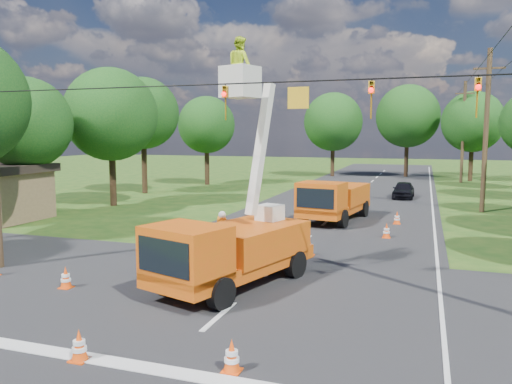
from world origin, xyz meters
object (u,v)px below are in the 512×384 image
(second_truck, at_px, (334,200))
(distant_car, at_px, (403,190))
(traffic_cone_3, at_px, (387,231))
(traffic_cone_4, at_px, (66,278))
(traffic_cone_2, at_px, (309,247))
(tree_far_a, at_px, (333,122))
(traffic_cone_7, at_px, (397,218))
(tree_left_e, at_px, (143,113))
(traffic_cone_0, at_px, (79,346))
(tree_left_f, at_px, (207,125))
(traffic_cone_8, at_px, (273,239))
(pole_right_mid, at_px, (486,130))
(tree_left_c, at_px, (25,123))
(pole_right_far, at_px, (463,131))
(ground_worker, at_px, (222,243))
(tree_far_b, at_px, (408,116))
(bucket_truck, at_px, (231,236))
(tree_left_d, at_px, (111,115))
(traffic_cone_1, at_px, (232,356))
(tree_far_c, at_px, (473,122))

(second_truck, bearing_deg, distant_car, 83.36)
(traffic_cone_3, bearing_deg, traffic_cone_4, -128.97)
(traffic_cone_2, relative_size, tree_far_a, 0.07)
(traffic_cone_7, height_order, tree_left_e, tree_left_e)
(traffic_cone_0, xyz_separation_m, tree_left_f, (-12.98, 35.33, 5.33))
(traffic_cone_8, xyz_separation_m, tree_far_a, (-3.97, 36.66, 5.83))
(second_truck, distance_m, pole_right_mid, 11.11)
(second_truck, relative_size, traffic_cone_4, 9.25)
(traffic_cone_3, height_order, tree_left_c, tree_left_c)
(traffic_cone_2, distance_m, pole_right_mid, 17.23)
(pole_right_far, bearing_deg, ground_worker, -105.03)
(traffic_cone_8, distance_m, tree_far_a, 37.33)
(ground_worker, bearing_deg, second_truck, 55.12)
(tree_left_f, bearing_deg, tree_far_b, 40.12)
(ground_worker, bearing_deg, bucket_truck, -83.86)
(distant_car, xyz_separation_m, pole_right_mid, (4.94, -5.36, 4.47))
(tree_left_d, bearing_deg, tree_left_c, -104.04)
(traffic_cone_8, height_order, tree_left_d, tree_left_d)
(traffic_cone_2, bearing_deg, pole_right_mid, 62.25)
(pole_right_far, bearing_deg, traffic_cone_1, -98.96)
(pole_right_mid, height_order, tree_left_e, pole_right_mid)
(second_truck, bearing_deg, tree_far_b, 93.94)
(traffic_cone_8, bearing_deg, traffic_cone_3, 37.93)
(traffic_cone_3, relative_size, traffic_cone_7, 1.00)
(distant_car, bearing_deg, pole_right_mid, -46.01)
(tree_left_e, distance_m, tree_left_f, 8.29)
(second_truck, height_order, tree_far_a, tree_far_a)
(traffic_cone_3, height_order, pole_right_mid, pole_right_mid)
(traffic_cone_4, distance_m, pole_right_mid, 25.91)
(tree_left_e, bearing_deg, traffic_cone_1, -55.71)
(traffic_cone_0, height_order, tree_far_a, tree_far_a)
(pole_right_mid, relative_size, tree_left_f, 1.19)
(traffic_cone_8, relative_size, tree_far_c, 0.08)
(second_truck, relative_size, traffic_cone_3, 9.25)
(traffic_cone_4, xyz_separation_m, tree_left_d, (-9.47, 16.26, 5.77))
(traffic_cone_4, distance_m, traffic_cone_7, 17.59)
(traffic_cone_2, bearing_deg, tree_far_b, 86.81)
(second_truck, xyz_separation_m, distant_car, (3.27, 11.76, -0.59))
(ground_worker, xyz_separation_m, tree_left_e, (-15.15, 19.80, 5.48))
(tree_left_c, bearing_deg, tree_left_f, 85.37)
(traffic_cone_2, xyz_separation_m, tree_left_e, (-17.59, 16.65, 6.13))
(traffic_cone_1, relative_size, tree_left_d, 0.08)
(bucket_truck, xyz_separation_m, tree_left_c, (-15.85, 8.44, 3.78))
(tree_left_d, bearing_deg, tree_left_f, 89.24)
(second_truck, distance_m, tree_left_e, 19.76)
(bucket_truck, height_order, traffic_cone_2, bucket_truck)
(bucket_truck, relative_size, tree_far_c, 0.85)
(traffic_cone_4, relative_size, traffic_cone_7, 1.00)
(ground_worker, height_order, tree_far_b, tree_far_b)
(tree_far_c, bearing_deg, traffic_cone_8, -106.45)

